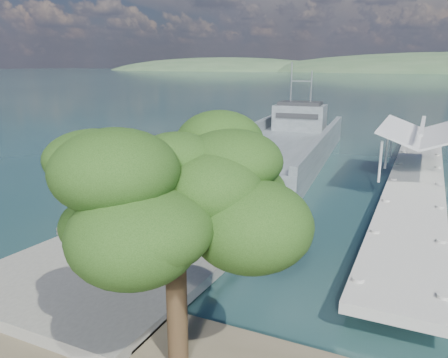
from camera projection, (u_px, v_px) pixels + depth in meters
ground at (156, 245)px, 24.92m from camera, size 1400.00×1400.00×0.00m
boat_ramp at (146, 247)px, 23.98m from camera, size 10.00×18.00×0.50m
shoreline_rocks at (79, 225)px, 27.89m from camera, size 3.20×5.60×0.90m
pier at (417, 170)px, 35.65m from camera, size 6.40×44.00×6.10m
landing_craft at (280, 152)px, 46.38m from camera, size 12.15×37.69×11.03m
military_truck at (217, 191)px, 27.18m from camera, size 3.39×8.16×3.67m
soldier at (146, 215)px, 25.73m from camera, size 0.69×0.52×1.71m
overhang_tree at (166, 187)px, 13.80m from camera, size 8.60×7.92×7.81m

